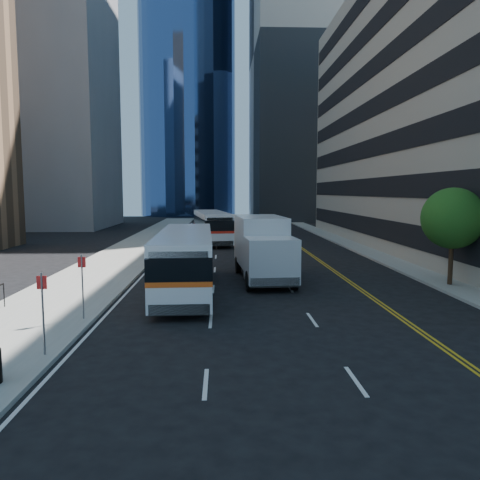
{
  "coord_description": "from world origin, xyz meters",
  "views": [
    {
      "loc": [
        -3.07,
        -15.87,
        5.04
      ],
      "look_at": [
        -2.2,
        5.63,
        2.8
      ],
      "focal_mm": 35.0,
      "sensor_mm": 36.0,
      "label": 1
    }
  ],
  "objects_px": {
    "bus_front": "(186,259)",
    "bus_rear": "(212,226)",
    "box_truck": "(263,247)",
    "street_tree": "(453,218)"
  },
  "relations": [
    {
      "from": "bus_front",
      "to": "bus_rear",
      "type": "xyz_separation_m",
      "value": [
        0.87,
        22.72,
        0.01
      ]
    },
    {
      "from": "bus_front",
      "to": "bus_rear",
      "type": "bearing_deg",
      "value": 86.0
    },
    {
      "from": "street_tree",
      "to": "bus_rear",
      "type": "relative_size",
      "value": 0.42
    },
    {
      "from": "bus_rear",
      "to": "box_truck",
      "type": "bearing_deg",
      "value": -88.52
    },
    {
      "from": "bus_front",
      "to": "box_truck",
      "type": "distance_m",
      "value": 5.11
    },
    {
      "from": "bus_rear",
      "to": "box_truck",
      "type": "distance_m",
      "value": 20.05
    },
    {
      "from": "bus_rear",
      "to": "bus_front",
      "type": "bearing_deg",
      "value": -100.18
    },
    {
      "from": "street_tree",
      "to": "bus_front",
      "type": "xyz_separation_m",
      "value": [
        -13.87,
        -0.5,
        -1.99
      ]
    },
    {
      "from": "bus_rear",
      "to": "box_truck",
      "type": "xyz_separation_m",
      "value": [
        3.3,
        -19.78,
        0.23
      ]
    },
    {
      "from": "bus_front",
      "to": "bus_rear",
      "type": "height_order",
      "value": "bus_rear"
    }
  ]
}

